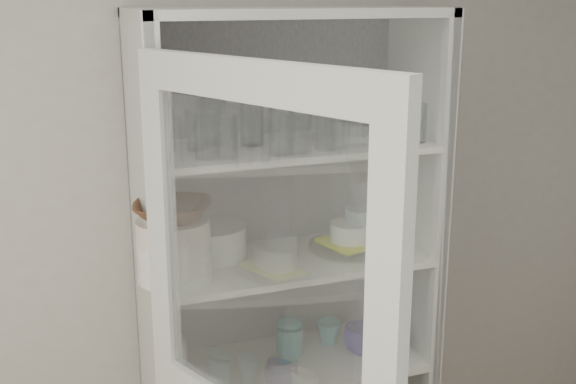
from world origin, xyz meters
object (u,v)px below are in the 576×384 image
object	(u,v)px
grey_bowl_stack	(361,227)
mug_white	(383,347)
cream_bowl	(173,231)
mug_blue	(361,339)
mug_teal	(329,332)
pantry_cabinet	(282,333)
goblet_2	(310,113)
teal_jar	(290,337)
white_canister	(172,357)
glass_platter	(351,246)
goblet_3	(378,106)
measuring_cups	(280,364)
yellow_trivet	(351,242)
white_ramekin	(351,232)
plate_stack_back	(212,241)
goblet_1	(210,116)
goblet_0	(214,116)
terracotta_bowl	(173,211)
plate_stack_front	(175,260)

from	to	relation	value
grey_bowl_stack	mug_white	distance (m)	0.44
cream_bowl	grey_bowl_stack	world-z (taller)	cream_bowl
mug_blue	mug_teal	bearing A→B (deg)	121.30
pantry_cabinet	mug_white	distance (m)	0.37
grey_bowl_stack	goblet_2	bearing A→B (deg)	158.28
mug_teal	teal_jar	size ratio (longest dim) A/B	0.82
pantry_cabinet	white_canister	xyz separation A→B (m)	(-0.41, -0.01, -0.02)
glass_platter	mug_blue	size ratio (longest dim) A/B	2.32
goblet_3	measuring_cups	size ratio (longest dim) A/B	2.07
glass_platter	grey_bowl_stack	bearing A→B (deg)	19.24
yellow_trivet	measuring_cups	world-z (taller)	yellow_trivet
white_ramekin	plate_stack_back	bearing A→B (deg)	169.07
teal_jar	cream_bowl	bearing A→B (deg)	-164.72
plate_stack_back	measuring_cups	size ratio (longest dim) A/B	2.56
cream_bowl	mug_teal	world-z (taller)	cream_bowl
white_ramekin	mug_white	bearing A→B (deg)	-55.92
teal_jar	plate_stack_back	bearing A→B (deg)	172.69
pantry_cabinet	goblet_2	distance (m)	0.81
goblet_1	pantry_cabinet	bearing A→B (deg)	-4.71
goblet_0	white_ramekin	xyz separation A→B (m)	(0.47, -0.07, -0.43)
grey_bowl_stack	goblet_1	bearing A→B (deg)	172.81
terracotta_bowl	grey_bowl_stack	xyz separation A→B (m)	(0.70, 0.08, -0.16)
white_ramekin	teal_jar	size ratio (longest dim) A/B	1.29
goblet_1	plate_stack_front	xyz separation A→B (m)	(-0.17, -0.15, -0.43)
grey_bowl_stack	measuring_cups	size ratio (longest dim) A/B	1.53
cream_bowl	grey_bowl_stack	distance (m)	0.71
white_ramekin	goblet_1	bearing A→B (deg)	170.12
goblet_0	cream_bowl	world-z (taller)	goblet_0
goblet_1	yellow_trivet	world-z (taller)	goblet_1
grey_bowl_stack	measuring_cups	world-z (taller)	grey_bowl_stack
goblet_2	plate_stack_front	xyz separation A→B (m)	(-0.52, -0.15, -0.42)
goblet_3	plate_stack_back	size ratio (longest dim) A/B	0.81
goblet_2	grey_bowl_stack	xyz separation A→B (m)	(0.17, -0.07, -0.41)
mug_white	pantry_cabinet	bearing A→B (deg)	160.29
grey_bowl_stack	teal_jar	size ratio (longest dim) A/B	1.21
white_ramekin	measuring_cups	size ratio (longest dim) A/B	1.63
teal_jar	white_canister	size ratio (longest dim) A/B	0.93
cream_bowl	mug_blue	xyz separation A→B (m)	(0.68, 0.02, -0.51)
yellow_trivet	grey_bowl_stack	world-z (taller)	grey_bowl_stack
pantry_cabinet	glass_platter	distance (m)	0.41
goblet_3	pantry_cabinet	bearing A→B (deg)	-177.07
yellow_trivet	terracotta_bowl	bearing A→B (deg)	-174.59
goblet_0	plate_stack_back	distance (m)	0.44
cream_bowl	mug_blue	size ratio (longest dim) A/B	1.80
pantry_cabinet	goblet_2	size ratio (longest dim) A/B	12.65
yellow_trivet	white_ramekin	world-z (taller)	white_ramekin
goblet_1	mug_blue	bearing A→B (deg)	-13.26
plate_stack_front	plate_stack_back	bearing A→B (deg)	43.30
goblet_2	mug_white	xyz separation A→B (m)	(0.21, -0.20, -0.83)
white_canister	grey_bowl_stack	bearing A→B (deg)	-3.14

